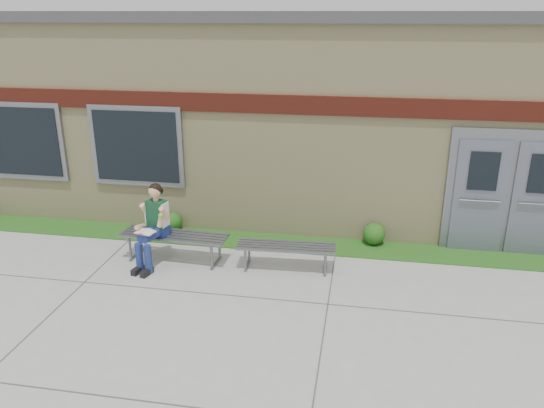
# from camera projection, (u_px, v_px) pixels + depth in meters

# --- Properties ---
(ground) EXTENTS (80.00, 80.00, 0.00)m
(ground) POSITION_uv_depth(u_px,v_px,m) (257.00, 316.00, 7.75)
(ground) COLOR #9E9E99
(ground) RESTS_ON ground
(grass_strip) EXTENTS (16.00, 0.80, 0.02)m
(grass_strip) POSITION_uv_depth(u_px,v_px,m) (284.00, 243.00, 10.16)
(grass_strip) COLOR #2B4F15
(grass_strip) RESTS_ON ground
(school_building) EXTENTS (16.20, 6.22, 4.20)m
(school_building) POSITION_uv_depth(u_px,v_px,m) (307.00, 105.00, 12.57)
(school_building) COLOR beige
(school_building) RESTS_ON ground
(bench_left) EXTENTS (1.93, 0.63, 0.49)m
(bench_left) POSITION_uv_depth(u_px,v_px,m) (174.00, 240.00, 9.38)
(bench_left) COLOR slate
(bench_left) RESTS_ON ground
(bench_right) EXTENTS (1.71, 0.55, 0.44)m
(bench_right) POSITION_uv_depth(u_px,v_px,m) (286.00, 251.00, 9.07)
(bench_right) COLOR slate
(bench_right) RESTS_ON ground
(girl) EXTENTS (0.53, 0.90, 1.44)m
(girl) POSITION_uv_depth(u_px,v_px,m) (153.00, 224.00, 9.10)
(girl) COLOR navy
(girl) RESTS_ON ground
(shrub_mid) EXTENTS (0.36, 0.36, 0.36)m
(shrub_mid) POSITION_uv_depth(u_px,v_px,m) (173.00, 221.00, 10.70)
(shrub_mid) COLOR #2B4F15
(shrub_mid) RESTS_ON grass_strip
(shrub_east) EXTENTS (0.42, 0.42, 0.42)m
(shrub_east) POSITION_uv_depth(u_px,v_px,m) (374.00, 234.00, 10.04)
(shrub_east) COLOR #2B4F15
(shrub_east) RESTS_ON grass_strip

